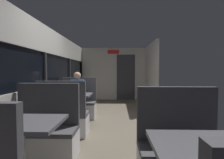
# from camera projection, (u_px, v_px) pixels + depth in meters

# --- Properties ---
(ground_plane) EXTENTS (3.30, 9.20, 0.02)m
(ground_plane) POSITION_uv_depth(u_px,v_px,m) (109.00, 129.00, 4.13)
(ground_plane) COLOR #665B4C
(carriage_window_panel_left) EXTENTS (0.09, 8.48, 2.30)m
(carriage_window_panel_left) POSITION_uv_depth(u_px,v_px,m) (44.00, 79.00, 4.12)
(carriage_window_panel_left) COLOR beige
(carriage_window_panel_left) RESTS_ON ground_plane
(carriage_end_bulkhead) EXTENTS (2.90, 0.11, 2.30)m
(carriage_end_bulkhead) POSITION_uv_depth(u_px,v_px,m) (115.00, 74.00, 8.26)
(carriage_end_bulkhead) COLOR beige
(carriage_end_bulkhead) RESTS_ON ground_plane
(carriage_aisle_panel_right) EXTENTS (0.08, 2.40, 2.30)m
(carriage_aisle_panel_right) POSITION_uv_depth(u_px,v_px,m) (151.00, 74.00, 7.03)
(carriage_aisle_panel_right) COLOR beige
(carriage_aisle_panel_right) RESTS_ON ground_plane
(dining_table_near_window) EXTENTS (0.90, 0.70, 0.74)m
(dining_table_near_window) POSITION_uv_depth(u_px,v_px,m) (20.00, 130.00, 2.04)
(dining_table_near_window) COLOR #9E9EA3
(dining_table_near_window) RESTS_ON ground_plane
(bench_near_window_facing_entry) EXTENTS (0.95, 0.50, 1.10)m
(bench_near_window_facing_entry) POSITION_uv_depth(u_px,v_px,m) (45.00, 136.00, 2.75)
(bench_near_window_facing_entry) COLOR silver
(bench_near_window_facing_entry) RESTS_ON ground_plane
(dining_table_mid_window) EXTENTS (0.90, 0.70, 0.74)m
(dining_table_mid_window) POSITION_uv_depth(u_px,v_px,m) (72.00, 98.00, 4.38)
(dining_table_mid_window) COLOR #9E9EA3
(dining_table_mid_window) RESTS_ON ground_plane
(bench_mid_window_facing_end) EXTENTS (0.95, 0.50, 1.10)m
(bench_mid_window_facing_end) POSITION_uv_depth(u_px,v_px,m) (64.00, 119.00, 3.69)
(bench_mid_window_facing_end) COLOR silver
(bench_mid_window_facing_end) RESTS_ON ground_plane
(bench_mid_window_facing_entry) EXTENTS (0.95, 0.50, 1.10)m
(bench_mid_window_facing_entry) POSITION_uv_depth(u_px,v_px,m) (78.00, 106.00, 5.09)
(bench_mid_window_facing_entry) COLOR silver
(bench_mid_window_facing_entry) RESTS_ON ground_plane
(dining_table_front_aisle) EXTENTS (0.90, 0.70, 0.74)m
(dining_table_front_aisle) POSITION_uv_depth(u_px,v_px,m) (213.00, 158.00, 1.39)
(dining_table_front_aisle) COLOR #9E9EA3
(dining_table_front_aisle) RESTS_ON ground_plane
(bench_front_aisle_facing_entry) EXTENTS (0.95, 0.50, 1.10)m
(bench_front_aisle_facing_entry) POSITION_uv_depth(u_px,v_px,m) (180.00, 156.00, 2.10)
(bench_front_aisle_facing_entry) COLOR silver
(bench_front_aisle_facing_entry) RESTS_ON ground_plane
(seated_passenger) EXTENTS (0.47, 0.55, 1.26)m
(seated_passenger) POSITION_uv_depth(u_px,v_px,m) (78.00, 99.00, 5.01)
(seated_passenger) COLOR #26262D
(seated_passenger) RESTS_ON ground_plane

